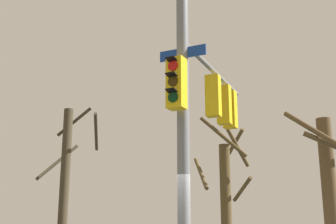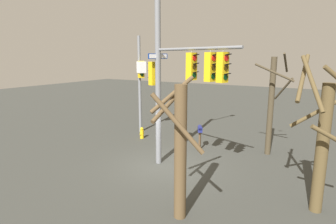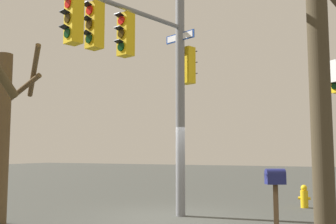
{
  "view_description": "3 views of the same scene",
  "coord_description": "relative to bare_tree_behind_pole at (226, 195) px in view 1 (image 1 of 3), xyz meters",
  "views": [
    {
      "loc": [
        0.48,
        -9.5,
        1.49
      ],
      "look_at": [
        -0.46,
        -0.56,
        3.79
      ],
      "focal_mm": 47.57,
      "sensor_mm": 36.0,
      "label": 1
    },
    {
      "loc": [
        10.72,
        6.46,
        5.11
      ],
      "look_at": [
        -0.32,
        0.07,
        2.57
      ],
      "focal_mm": 29.43,
      "sensor_mm": 36.0,
      "label": 2
    },
    {
      "loc": [
        -4.5,
        9.93,
        1.8
      ],
      "look_at": [
        0.41,
        -0.76,
        3.0
      ],
      "focal_mm": 41.65,
      "sensor_mm": 36.0,
      "label": 3
    }
  ],
  "objects": [
    {
      "name": "bare_tree_across_street",
      "position": [
        -5.01,
        -2.4,
        0.24
      ],
      "size": [
        2.13,
        1.83,
        5.34
      ],
      "color": "#423827",
      "rests_on": "ground"
    },
    {
      "name": "bare_tree_behind_pole",
      "position": [
        0.0,
        0.0,
        0.0
      ],
      "size": [
        2.08,
        2.04,
        5.22
      ],
      "color": "brown",
      "rests_on": "ground"
    },
    {
      "name": "bare_tree_corner",
      "position": [
        2.63,
        -3.8,
        -0.16
      ],
      "size": [
        2.1,
        2.09,
        4.53
      ],
      "color": "brown",
      "rests_on": "ground"
    },
    {
      "name": "main_signal_pole_assembly",
      "position": [
        -0.86,
        -5.92,
        2.44
      ],
      "size": [
        4.76,
        4.94,
        9.38
      ],
      "rotation": [
        0.0,
        0.0,
        1.26
      ],
      "color": "slate",
      "rests_on": "ground"
    }
  ]
}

